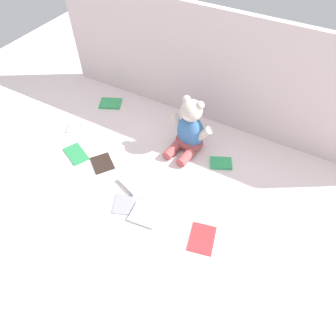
{
  "coord_description": "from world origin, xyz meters",
  "views": [
    {
      "loc": [
        0.39,
        -0.82,
        1.06
      ],
      "look_at": [
        -0.01,
        -0.1,
        0.1
      ],
      "focal_mm": 32.38,
      "sensor_mm": 36.0,
      "label": 1
    }
  ],
  "objects_px": {
    "book_case_0": "(102,163)",
    "book_case_8": "(145,215)",
    "book_case_1": "(202,238)",
    "book_case_7": "(76,154)",
    "book_case_2": "(110,103)",
    "book_case_3": "(221,163)",
    "teddy_bear": "(189,131)",
    "book_case_4": "(128,204)",
    "book_case_5": "(77,128)",
    "book_case_6": "(132,184)"
  },
  "relations": [
    {
      "from": "book_case_6",
      "to": "book_case_3",
      "type": "bearing_deg",
      "value": 155.68
    },
    {
      "from": "book_case_2",
      "to": "book_case_3",
      "type": "bearing_deg",
      "value": -124.43
    },
    {
      "from": "book_case_1",
      "to": "book_case_7",
      "type": "relative_size",
      "value": 0.93
    },
    {
      "from": "book_case_4",
      "to": "book_case_5",
      "type": "xyz_separation_m",
      "value": [
        -0.5,
        0.27,
        0.0
      ]
    },
    {
      "from": "book_case_1",
      "to": "book_case_0",
      "type": "bearing_deg",
      "value": 154.21
    },
    {
      "from": "book_case_6",
      "to": "book_case_4",
      "type": "bearing_deg",
      "value": 44.5
    },
    {
      "from": "book_case_0",
      "to": "book_case_7",
      "type": "bearing_deg",
      "value": -48.48
    },
    {
      "from": "book_case_1",
      "to": "book_case_7",
      "type": "xyz_separation_m",
      "value": [
        -0.72,
        0.11,
        0.0
      ]
    },
    {
      "from": "teddy_bear",
      "to": "book_case_1",
      "type": "distance_m",
      "value": 0.51
    },
    {
      "from": "book_case_1",
      "to": "book_case_3",
      "type": "xyz_separation_m",
      "value": [
        -0.08,
        0.39,
        0.0
      ]
    },
    {
      "from": "book_case_4",
      "to": "book_case_7",
      "type": "bearing_deg",
      "value": 49.07
    },
    {
      "from": "teddy_bear",
      "to": "book_case_2",
      "type": "xyz_separation_m",
      "value": [
        -0.53,
        0.09,
        -0.1
      ]
    },
    {
      "from": "book_case_1",
      "to": "book_case_2",
      "type": "distance_m",
      "value": 0.95
    },
    {
      "from": "book_case_1",
      "to": "book_case_2",
      "type": "xyz_separation_m",
      "value": [
        -0.8,
        0.51,
        0.0
      ]
    },
    {
      "from": "book_case_6",
      "to": "book_case_8",
      "type": "relative_size",
      "value": 1.02
    },
    {
      "from": "book_case_3",
      "to": "book_case_1",
      "type": "bearing_deg",
      "value": -13.0
    },
    {
      "from": "book_case_7",
      "to": "book_case_6",
      "type": "bearing_deg",
      "value": -69.42
    },
    {
      "from": "book_case_4",
      "to": "book_case_0",
      "type": "bearing_deg",
      "value": 36.97
    },
    {
      "from": "teddy_bear",
      "to": "book_case_4",
      "type": "distance_m",
      "value": 0.45
    },
    {
      "from": "book_case_1",
      "to": "book_case_8",
      "type": "distance_m",
      "value": 0.25
    },
    {
      "from": "teddy_bear",
      "to": "book_case_0",
      "type": "distance_m",
      "value": 0.43
    },
    {
      "from": "book_case_4",
      "to": "book_case_6",
      "type": "relative_size",
      "value": 1.08
    },
    {
      "from": "book_case_2",
      "to": "book_case_7",
      "type": "xyz_separation_m",
      "value": [
        0.08,
        -0.39,
        -0.0
      ]
    },
    {
      "from": "book_case_4",
      "to": "book_case_7",
      "type": "xyz_separation_m",
      "value": [
        -0.38,
        0.12,
        0.0
      ]
    },
    {
      "from": "book_case_1",
      "to": "book_case_4",
      "type": "height_order",
      "value": "same"
    },
    {
      "from": "book_case_0",
      "to": "book_case_8",
      "type": "distance_m",
      "value": 0.36
    },
    {
      "from": "book_case_4",
      "to": "book_case_8",
      "type": "bearing_deg",
      "value": -121.54
    },
    {
      "from": "book_case_2",
      "to": "book_case_7",
      "type": "bearing_deg",
      "value": 166.79
    },
    {
      "from": "teddy_bear",
      "to": "book_case_0",
      "type": "relative_size",
      "value": 2.46
    },
    {
      "from": "book_case_0",
      "to": "book_case_6",
      "type": "xyz_separation_m",
      "value": [
        0.19,
        -0.04,
        0.01
      ]
    },
    {
      "from": "book_case_0",
      "to": "book_case_4",
      "type": "height_order",
      "value": "same"
    },
    {
      "from": "book_case_3",
      "to": "book_case_5",
      "type": "relative_size",
      "value": 1.05
    },
    {
      "from": "book_case_6",
      "to": "book_case_7",
      "type": "height_order",
      "value": "book_case_6"
    },
    {
      "from": "book_case_7",
      "to": "book_case_4",
      "type": "bearing_deg",
      "value": -82.71
    },
    {
      "from": "book_case_0",
      "to": "book_case_1",
      "type": "height_order",
      "value": "same"
    },
    {
      "from": "book_case_3",
      "to": "book_case_5",
      "type": "height_order",
      "value": "book_case_3"
    },
    {
      "from": "book_case_1",
      "to": "book_case_5",
      "type": "relative_size",
      "value": 1.34
    },
    {
      "from": "book_case_2",
      "to": "book_case_3",
      "type": "xyz_separation_m",
      "value": [
        0.72,
        -0.12,
        0.0
      ]
    },
    {
      "from": "book_case_1",
      "to": "book_case_7",
      "type": "distance_m",
      "value": 0.73
    },
    {
      "from": "book_case_1",
      "to": "book_case_4",
      "type": "distance_m",
      "value": 0.34
    },
    {
      "from": "book_case_5",
      "to": "book_case_7",
      "type": "relative_size",
      "value": 0.69
    },
    {
      "from": "book_case_8",
      "to": "book_case_5",
      "type": "bearing_deg",
      "value": 56.64
    },
    {
      "from": "book_case_7",
      "to": "book_case_8",
      "type": "height_order",
      "value": "book_case_8"
    },
    {
      "from": "book_case_5",
      "to": "book_case_4",
      "type": "bearing_deg",
      "value": 34.11
    },
    {
      "from": "book_case_3",
      "to": "book_case_6",
      "type": "xyz_separation_m",
      "value": [
        -0.29,
        -0.3,
        0.0
      ]
    },
    {
      "from": "book_case_3",
      "to": "book_case_8",
      "type": "xyz_separation_m",
      "value": [
        -0.16,
        -0.41,
        -0.0
      ]
    },
    {
      "from": "book_case_2",
      "to": "book_case_4",
      "type": "height_order",
      "value": "book_case_2"
    },
    {
      "from": "book_case_0",
      "to": "book_case_6",
      "type": "height_order",
      "value": "book_case_6"
    },
    {
      "from": "book_case_5",
      "to": "book_case_2",
      "type": "bearing_deg",
      "value": 145.28
    },
    {
      "from": "teddy_bear",
      "to": "book_case_8",
      "type": "distance_m",
      "value": 0.45
    }
  ]
}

